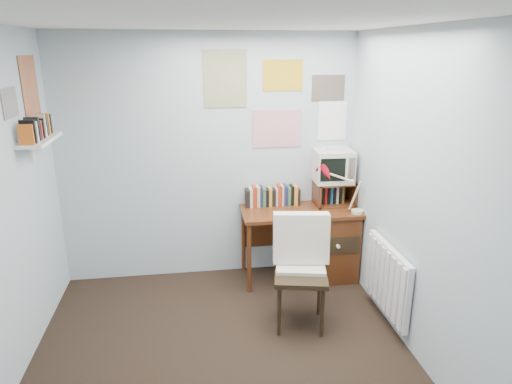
% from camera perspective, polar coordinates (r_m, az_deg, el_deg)
% --- Properties ---
extents(ground, '(3.50, 3.50, 0.00)m').
position_cam_1_polar(ground, '(3.65, -3.71, -22.33)').
color(ground, black).
rests_on(ground, ground).
extents(back_wall, '(3.00, 0.02, 2.50)m').
position_cam_1_polar(back_wall, '(4.67, -5.88, 4.03)').
color(back_wall, '#A6B6BE').
rests_on(back_wall, ground).
extents(right_wall, '(0.02, 3.50, 2.50)m').
position_cam_1_polar(right_wall, '(3.44, 21.57, -2.11)').
color(right_wall, '#A6B6BE').
rests_on(right_wall, ground).
extents(ceiling, '(3.00, 3.50, 0.02)m').
position_cam_1_polar(ceiling, '(2.80, -4.78, 20.85)').
color(ceiling, white).
rests_on(ceiling, back_wall).
extents(desk, '(1.20, 0.55, 0.76)m').
position_cam_1_polar(desk, '(4.88, 8.53, -5.94)').
color(desk, '#552913').
rests_on(desk, ground).
extents(desk_chair, '(0.57, 0.56, 0.95)m').
position_cam_1_polar(desk_chair, '(3.98, 5.62, -10.37)').
color(desk_chair, black).
rests_on(desk_chair, ground).
extents(desk_lamp, '(0.30, 0.26, 0.43)m').
position_cam_1_polar(desk_lamp, '(4.61, 12.71, -0.07)').
color(desk_lamp, '#A90B1B').
rests_on(desk_lamp, desk).
extents(tv_riser, '(0.40, 0.30, 0.25)m').
position_cam_1_polar(tv_riser, '(4.85, 9.75, -0.12)').
color(tv_riser, '#552913').
rests_on(tv_riser, desk).
extents(crt_tv, '(0.40, 0.37, 0.36)m').
position_cam_1_polar(crt_tv, '(4.78, 9.57, 3.46)').
color(crt_tv, beige).
rests_on(crt_tv, tv_riser).
extents(book_row, '(0.60, 0.14, 0.22)m').
position_cam_1_polar(book_row, '(4.77, 2.26, -0.38)').
color(book_row, '#552913').
rests_on(book_row, desk).
extents(radiator, '(0.09, 0.80, 0.60)m').
position_cam_1_polar(radiator, '(4.19, 16.10, -10.38)').
color(radiator, white).
rests_on(radiator, right_wall).
extents(wall_shelf, '(0.20, 0.62, 0.24)m').
position_cam_1_polar(wall_shelf, '(4.14, -25.42, 5.89)').
color(wall_shelf, white).
rests_on(wall_shelf, left_wall).
extents(posters_back, '(1.20, 0.01, 0.90)m').
position_cam_1_polar(posters_back, '(4.65, 2.71, 11.53)').
color(posters_back, white).
rests_on(posters_back, back_wall).
extents(posters_left, '(0.01, 0.70, 0.60)m').
position_cam_1_polar(posters_left, '(4.12, -27.39, 10.96)').
color(posters_left, white).
rests_on(posters_left, left_wall).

